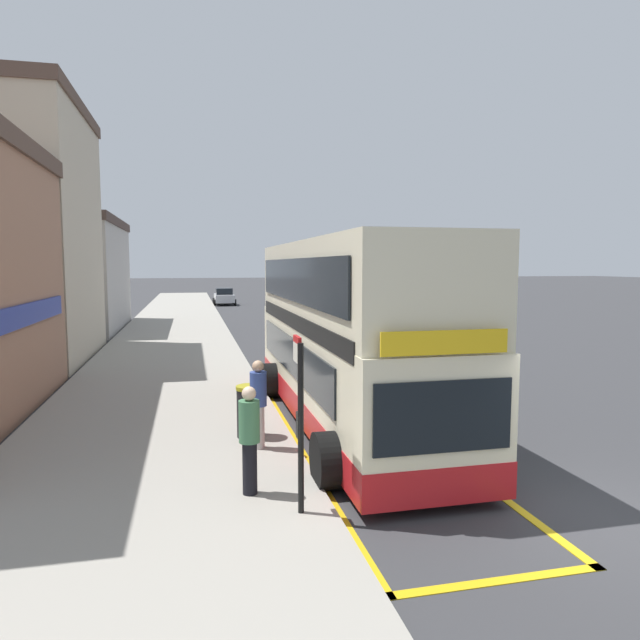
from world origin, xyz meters
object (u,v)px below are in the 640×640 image
at_px(bus_stop_sign, 300,410).
at_px(pedestrian_waiting_near_sign, 249,435).
at_px(double_decker_bus, 345,339).
at_px(pedestrian_further_back, 258,400).
at_px(parked_car_maroon_across, 340,306).
at_px(parked_car_silver_ahead, 224,297).
at_px(litter_bin, 250,411).

relative_size(bus_stop_sign, pedestrian_waiting_near_sign, 1.49).
bearing_deg(double_decker_bus, pedestrian_further_back, -140.97).
bearing_deg(bus_stop_sign, parked_car_maroon_across, 74.00).
bearing_deg(parked_car_silver_ahead, double_decker_bus, -91.32).
distance_m(parked_car_maroon_across, pedestrian_further_back, 31.03).
height_order(parked_car_silver_ahead, litter_bin, parked_car_silver_ahead).
bearing_deg(parked_car_maroon_across, pedestrian_waiting_near_sign, -110.20).
distance_m(double_decker_bus, litter_bin, 3.00).
bearing_deg(pedestrian_waiting_near_sign, parked_car_maroon_across, 72.51).
height_order(double_decker_bus, pedestrian_further_back, double_decker_bus).
height_order(double_decker_bus, parked_car_silver_ahead, double_decker_bus).
height_order(bus_stop_sign, parked_car_silver_ahead, bus_stop_sign).
bearing_deg(pedestrian_further_back, pedestrian_waiting_near_sign, -100.33).
bearing_deg(bus_stop_sign, double_decker_bus, 67.22).
bearing_deg(pedestrian_waiting_near_sign, double_decker_bus, 56.46).
relative_size(bus_stop_sign, litter_bin, 2.36).
xyz_separation_m(double_decker_bus, parked_car_silver_ahead, (-0.49, 41.76, -1.27)).
relative_size(parked_car_maroon_across, pedestrian_further_back, 2.33).
bearing_deg(double_decker_bus, bus_stop_sign, -112.78).
bearing_deg(bus_stop_sign, pedestrian_further_back, 94.96).
bearing_deg(parked_car_maroon_across, bus_stop_sign, -108.70).
height_order(parked_car_maroon_across, litter_bin, parked_car_maroon_across).
relative_size(bus_stop_sign, parked_car_maroon_across, 0.63).
height_order(bus_stop_sign, parked_car_maroon_across, bus_stop_sign).
bearing_deg(parked_car_silver_ahead, pedestrian_waiting_near_sign, -94.82).
bearing_deg(parked_car_maroon_across, double_decker_bus, -107.43).
xyz_separation_m(bus_stop_sign, litter_bin, (-0.36, 3.87, -1.00)).
distance_m(double_decker_bus, bus_stop_sign, 5.38).
xyz_separation_m(double_decker_bus, bus_stop_sign, (-2.08, -4.95, -0.36)).
bearing_deg(litter_bin, bus_stop_sign, -84.72).
bearing_deg(litter_bin, pedestrian_further_back, -83.53).
relative_size(double_decker_bus, parked_car_silver_ahead, 2.61).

